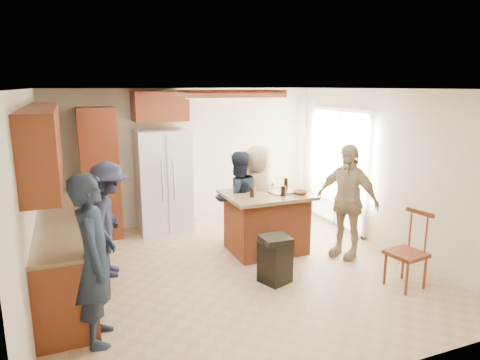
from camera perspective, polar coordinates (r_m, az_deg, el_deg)
name	(u,v)px	position (r m, az deg, el deg)	size (l,w,h in m)	color
room_shell	(403,168)	(9.53, 20.87, 1.50)	(8.00, 5.20, 5.00)	tan
person_front_left	(95,260)	(4.50, -18.81, -10.02)	(0.63, 0.46, 1.74)	#1A2435
person_behind_left	(238,199)	(6.80, -0.30, -2.60)	(0.75, 0.46, 1.55)	#1A2434
person_behind_right	(258,194)	(7.00, 2.44, -1.90)	(0.79, 0.51, 1.61)	tan
person_side_right	(347,201)	(6.57, 14.02, -2.74)	(1.01, 0.52, 1.72)	tan
person_counter	(109,219)	(6.03, -17.07, -5.05)	(1.01, 0.47, 1.57)	#191D33
left_cabinetry	(58,216)	(5.81, -23.12, -4.40)	(0.64, 3.00, 2.30)	maroon
back_wall_units	(115,156)	(7.51, -16.30, 3.06)	(1.80, 0.60, 2.45)	maroon
refrigerator	(163,181)	(7.64, -10.18, -0.15)	(0.90, 0.76, 1.80)	white
kitchen_island	(266,222)	(6.69, 3.52, -5.55)	(1.28, 1.03, 0.93)	#A54B2A
island_items	(283,190)	(6.59, 5.70, -1.40)	(0.92, 0.68, 0.15)	silver
trash_bin	(275,259)	(5.71, 4.71, -10.46)	(0.44, 0.44, 0.63)	black
spindle_chair	(407,253)	(5.92, 21.42, -9.08)	(0.47, 0.47, 0.99)	maroon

